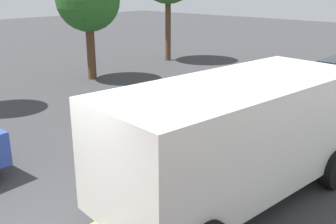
{
  "coord_description": "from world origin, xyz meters",
  "views": [
    {
      "loc": [
        -2.37,
        -4.64,
        3.74
      ],
      "look_at": [
        3.01,
        0.36,
        1.36
      ],
      "focal_mm": 42.06,
      "sensor_mm": 36.0,
      "label": 1
    }
  ],
  "objects": [
    {
      "name": "tree_right_verge",
      "position": [
        7.23,
        8.58,
        3.16
      ],
      "size": [
        2.53,
        2.53,
        4.46
      ],
      "color": "#513823",
      "rests_on": "ground_plane"
    },
    {
      "name": "lane_marking_centre",
      "position": [
        3.0,
        0.0,
        0.01
      ],
      "size": [
        28.0,
        0.16,
        0.01
      ],
      "primitive_type": "cube",
      "color": "#E0D14C"
    },
    {
      "name": "white_van",
      "position": [
        3.11,
        -1.14,
        1.27
      ],
      "size": [
        5.37,
        2.68,
        2.2
      ],
      "color": "silver",
      "rests_on": "ground_plane"
    }
  ]
}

